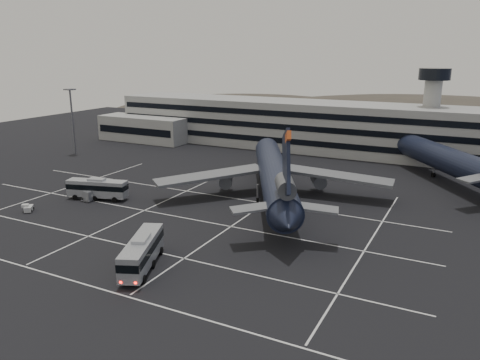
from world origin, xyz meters
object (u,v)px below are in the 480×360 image
(trijet_main, at_px, (274,175))
(bus_near, at_px, (142,251))
(bus_far, at_px, (97,188))
(uld_cluster, at_px, (99,190))
(tug_a, at_px, (90,197))

(trijet_main, bearing_deg, bus_near, -123.67)
(bus_far, distance_m, uld_cluster, 3.37)
(uld_cluster, bearing_deg, bus_near, -37.85)
(trijet_main, height_order, tug_a, trijet_main)
(bus_near, bearing_deg, uld_cluster, 119.60)
(bus_near, bearing_deg, tug_a, 123.25)
(trijet_main, distance_m, bus_near, 35.55)
(tug_a, height_order, uld_cluster, uld_cluster)
(trijet_main, bearing_deg, bus_far, 178.43)
(trijet_main, relative_size, bus_near, 4.22)
(bus_far, relative_size, tug_a, 4.87)
(uld_cluster, bearing_deg, bus_far, -49.49)
(bus_near, xyz_separation_m, uld_cluster, (-29.19, 22.68, -1.44))
(bus_far, bearing_deg, trijet_main, -80.43)
(bus_near, relative_size, uld_cluster, 1.14)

